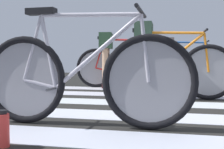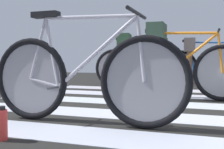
{
  "view_description": "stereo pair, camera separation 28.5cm",
  "coord_description": "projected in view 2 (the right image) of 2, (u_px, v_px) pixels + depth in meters",
  "views": [
    {
      "loc": [
        -0.13,
        -3.05,
        0.55
      ],
      "look_at": [
        -0.6,
        -0.81,
        0.42
      ],
      "focal_mm": 45.24,
      "sensor_mm": 36.0,
      "label": 1
    },
    {
      "loc": [
        0.15,
        -3.05,
        0.55
      ],
      "look_at": [
        -0.6,
        -0.81,
        0.42
      ],
      "focal_mm": 45.24,
      "sensor_mm": 36.0,
      "label": 2
    }
  ],
  "objects": [
    {
      "name": "bicycle_4_of_4",
      "position": [
        205.0,
        66.0,
        5.77
      ],
      "size": [
        1.74,
        0.52,
        0.93
      ],
      "rotation": [
        0.0,
        0.0,
        0.03
      ],
      "color": "black",
      "rests_on": "ground"
    },
    {
      "name": "bicycle_1_of_4",
      "position": [
        83.0,
        77.0,
        2.3
      ],
      "size": [
        1.74,
        0.52,
        0.93
      ],
      "rotation": [
        0.0,
        0.0,
        -0.02
      ],
      "color": "black",
      "rests_on": "ground"
    },
    {
      "name": "cyclist_2_of_4",
      "position": [
        157.0,
        50.0,
        3.77
      ],
      "size": [
        0.31,
        0.41,
        1.0
      ],
      "rotation": [
        0.0,
        0.0,
        0.01
      ],
      "color": "brown",
      "rests_on": "ground"
    },
    {
      "name": "cyclist_4_of_4",
      "position": [
        190.0,
        55.0,
        5.85
      ],
      "size": [
        0.32,
        0.42,
        0.96
      ],
      "rotation": [
        0.0,
        0.0,
        0.03
      ],
      "color": "brown",
      "rests_on": "ground"
    },
    {
      "name": "crosswalk_markings",
      "position": [
        190.0,
        111.0,
        2.86
      ],
      "size": [
        5.47,
        4.22,
        0.0
      ],
      "color": "#BDB9C2",
      "rests_on": "ground"
    },
    {
      "name": "cyclist_3_of_4",
      "position": [
        125.0,
        53.0,
        5.21
      ],
      "size": [
        0.36,
        0.44,
        0.99
      ],
      "rotation": [
        0.0,
        0.0,
        0.13
      ],
      "color": "tan",
      "rests_on": "ground"
    },
    {
      "name": "water_bottle",
      "position": [
        1.0,
        124.0,
        1.85
      ],
      "size": [
        0.08,
        0.08,
        0.22
      ],
      "color": "red",
      "rests_on": "ground"
    },
    {
      "name": "bicycle_2_of_4",
      "position": [
        180.0,
        70.0,
        3.69
      ],
      "size": [
        1.74,
        0.52,
        0.93
      ],
      "rotation": [
        0.0,
        0.0,
        0.01
      ],
      "color": "black",
      "rests_on": "ground"
    },
    {
      "name": "bicycle_3_of_4",
      "position": [
        141.0,
        67.0,
        5.16
      ],
      "size": [
        1.73,
        0.52,
        0.93
      ],
      "rotation": [
        0.0,
        0.0,
        0.13
      ],
      "color": "black",
      "rests_on": "ground"
    },
    {
      "name": "ground",
      "position": [
        190.0,
        110.0,
        2.97
      ],
      "size": [
        18.0,
        14.0,
        0.02
      ],
      "color": "black"
    }
  ]
}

